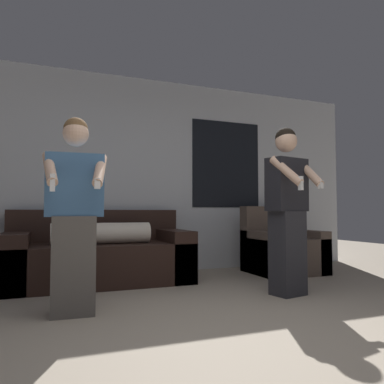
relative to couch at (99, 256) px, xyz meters
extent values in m
plane|color=tan|center=(0.62, -2.53, -0.31)|extent=(14.00, 14.00, 0.00)
cube|color=silver|center=(0.62, 0.54, 1.04)|extent=(6.82, 0.06, 2.70)
cube|color=black|center=(1.93, 0.51, 1.24)|extent=(1.10, 0.01, 1.30)
cube|color=black|center=(0.00, -0.04, -0.08)|extent=(2.08, 1.00, 0.47)
cube|color=black|center=(0.00, 0.35, 0.35)|extent=(2.08, 0.22, 0.39)
cube|color=black|center=(-0.90, -0.04, -0.01)|extent=(0.28, 1.00, 0.61)
cube|color=black|center=(0.90, -0.04, -0.01)|extent=(0.28, 1.00, 0.61)
cylinder|color=beige|center=(0.00, -0.16, 0.27)|extent=(1.10, 0.24, 0.24)
cube|color=brown|center=(2.45, -0.21, -0.08)|extent=(0.93, 0.80, 0.47)
cube|color=brown|center=(2.45, 0.10, 0.38)|extent=(0.93, 0.20, 0.44)
cube|color=brown|center=(2.07, -0.21, -0.03)|extent=(0.18, 0.80, 0.57)
cube|color=brown|center=(2.82, -0.21, -0.03)|extent=(0.18, 0.80, 0.57)
cube|color=#56514C|center=(-0.38, -1.33, 0.09)|extent=(0.35, 0.26, 0.80)
cube|color=#3D6693|center=(-0.38, -1.34, 0.74)|extent=(0.47, 0.27, 0.52)
sphere|color=#DBAD8E|center=(-0.38, -1.35, 1.16)|extent=(0.21, 0.21, 0.21)
sphere|color=brown|center=(-0.38, -1.34, 1.20)|extent=(0.20, 0.20, 0.20)
cylinder|color=#DBAD8E|center=(-0.58, -1.48, 0.85)|extent=(0.12, 0.36, 0.31)
cube|color=white|center=(-0.56, -1.63, 0.73)|extent=(0.04, 0.04, 0.13)
cylinder|color=#DBAD8E|center=(-0.20, -1.50, 0.85)|extent=(0.16, 0.36, 0.31)
cube|color=white|center=(-0.24, -1.65, 0.73)|extent=(0.05, 0.04, 0.08)
cube|color=#28282D|center=(1.68, -1.36, 0.11)|extent=(0.35, 0.30, 0.84)
cube|color=black|center=(1.68, -1.36, 0.79)|extent=(0.45, 0.31, 0.54)
sphere|color=#DBAD8E|center=(1.68, -1.36, 1.24)|extent=(0.22, 0.22, 0.22)
sphere|color=black|center=(1.68, -1.35, 1.28)|extent=(0.21, 0.21, 0.21)
cylinder|color=#DBAD8E|center=(1.54, -1.54, 0.91)|extent=(0.21, 0.36, 0.32)
cube|color=white|center=(1.60, -1.68, 0.78)|extent=(0.04, 0.04, 0.13)
cylinder|color=#DBAD8E|center=(1.88, -1.47, 0.91)|extent=(0.10, 0.36, 0.32)
cube|color=white|center=(1.88, -1.62, 0.78)|extent=(0.05, 0.04, 0.08)
camera|label=1|loc=(-0.60, -4.54, 0.52)|focal=35.00mm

